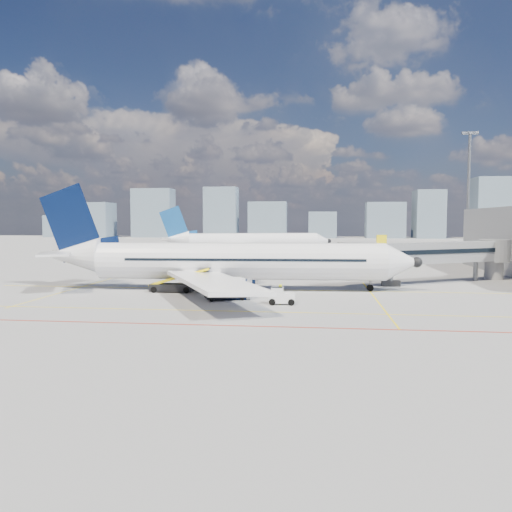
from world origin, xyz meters
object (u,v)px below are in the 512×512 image
Objects in this scene: baggage_tug at (281,296)px; ramp_worker at (281,294)px; belt_loader at (174,285)px; second_aircraft at (246,242)px; cargo_dolly at (225,288)px; main_aircraft at (224,262)px.

ramp_worker is (0.02, 0.14, 0.14)m from baggage_tug.
belt_loader is at bearing 149.59° from baggage_tug.
ramp_worker is at bearing 79.29° from baggage_tug.
second_aircraft is 62.86m from cargo_dolly.
main_aircraft is 11.95m from baggage_tug.
cargo_dolly is at bearing 96.93° from ramp_worker.
second_aircraft is 20.06× the size of ramp_worker.
ramp_worker is at bearing -28.65° from belt_loader.
ramp_worker is at bearing -40.65° from cargo_dolly.
cargo_dolly is 5.99m from ramp_worker.
belt_loader reaches higher than cargo_dolly.
ramp_worker is (7.15, -9.15, -2.26)m from main_aircraft.
baggage_tug is 1.31× the size of ramp_worker.
main_aircraft is 22.94× the size of ramp_worker.
main_aircraft is 10.06× the size of cargo_dolly.
main_aircraft is at bearing 62.84° from ramp_worker.
cargo_dolly reaches higher than ramp_worker.
cargo_dolly is 2.28× the size of ramp_worker.
second_aircraft is 57.67m from belt_loader.
belt_loader is 14.13m from ramp_worker.
belt_loader is at bearing 86.44° from ramp_worker.
second_aircraft is (-5.05, 55.18, 0.01)m from main_aircraft.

